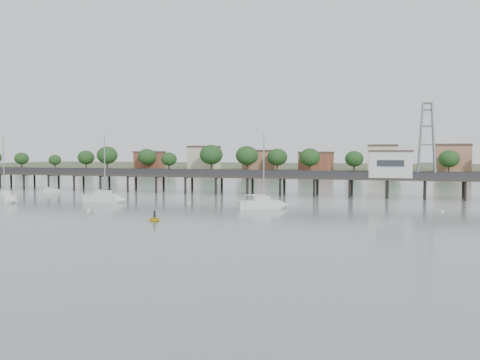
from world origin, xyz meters
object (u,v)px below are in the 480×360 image
object	(u,v)px
white_tender	(52,191)
yellow_dinghy	(155,221)
lattice_tower	(427,140)
pier	(266,177)
sailboat_c	(268,204)
sailboat_f	(6,199)
sailboat_b	(109,199)

from	to	relation	value
white_tender	yellow_dinghy	xyz separation A→B (m)	(42.71, -35.94, -0.43)
lattice_tower	white_tender	distance (m)	78.44
pier	sailboat_c	size ratio (longest dim) A/B	11.99
sailboat_f	yellow_dinghy	world-z (taller)	sailboat_f
sailboat_b	yellow_dinghy	distance (m)	28.91
pier	white_tender	bearing A→B (deg)	-168.42
sailboat_c	white_tender	distance (m)	55.44
lattice_tower	sailboat_c	world-z (taller)	lattice_tower
sailboat_b	lattice_tower	bearing A→B (deg)	25.20
lattice_tower	yellow_dinghy	size ratio (longest dim) A/B	5.67
sailboat_b	yellow_dinghy	world-z (taller)	sailboat_b
sailboat_b	sailboat_c	bearing A→B (deg)	-2.52
lattice_tower	sailboat_f	bearing A→B (deg)	-157.30
yellow_dinghy	sailboat_f	bearing A→B (deg)	123.35
pier	white_tender	world-z (taller)	pier
sailboat_b	sailboat_f	world-z (taller)	sailboat_b
pier	lattice_tower	distance (m)	32.34
sailboat_c	yellow_dinghy	xyz separation A→B (m)	(-10.16, -19.28, -0.65)
sailboat_c	sailboat_f	distance (m)	47.16
sailboat_c	sailboat_f	bearing A→B (deg)	153.47
white_tender	sailboat_b	bearing A→B (deg)	-31.11
lattice_tower	sailboat_b	xyz separation A→B (m)	(-54.06, -24.07, -10.46)
white_tender	yellow_dinghy	bearing A→B (deg)	-38.65
sailboat_c	white_tender	xyz separation A→B (m)	(-52.87, 16.66, -0.22)
lattice_tower	yellow_dinghy	bearing A→B (deg)	-127.24
sailboat_c	lattice_tower	bearing A→B (deg)	15.83
sailboat_c	white_tender	bearing A→B (deg)	131.36
pier	sailboat_b	distance (m)	33.14
pier	lattice_tower	size ratio (longest dim) A/B	9.68
sailboat_b	sailboat_f	distance (m)	18.15
white_tender	pier	bearing A→B (deg)	13.00
lattice_tower	white_tender	world-z (taller)	lattice_tower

